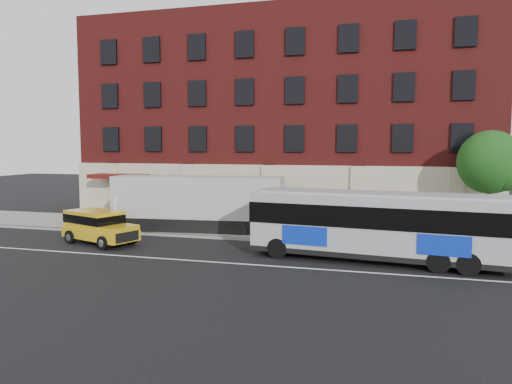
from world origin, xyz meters
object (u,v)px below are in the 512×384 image
(sign_pole, at_px, (115,210))
(yellow_suv, at_px, (98,225))
(city_bus, at_px, (378,224))
(shipping_container, at_px, (198,205))
(street_tree, at_px, (491,165))

(sign_pole, xyz_separation_m, yellow_suv, (0.88, -3.25, -0.40))
(city_bus, relative_size, shipping_container, 1.13)
(sign_pole, distance_m, street_tree, 22.49)
(street_tree, xyz_separation_m, city_bus, (-5.94, -6.79, -2.59))
(sign_pole, relative_size, shipping_container, 0.23)
(city_bus, height_order, yellow_suv, city_bus)
(city_bus, bearing_deg, yellow_suv, 179.23)
(yellow_suv, bearing_deg, shipping_container, 49.05)
(sign_pole, relative_size, street_tree, 0.40)
(street_tree, relative_size, shipping_container, 0.57)
(sign_pole, bearing_deg, street_tree, 8.61)
(yellow_suv, height_order, shipping_container, shipping_container)
(shipping_container, bearing_deg, street_tree, 6.30)
(city_bus, distance_m, yellow_suv, 15.24)
(city_bus, distance_m, shipping_container, 12.17)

